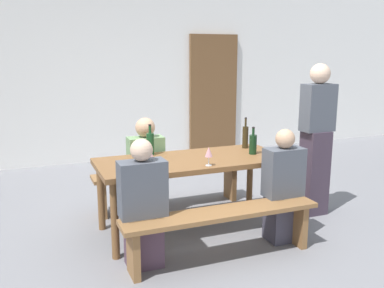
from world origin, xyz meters
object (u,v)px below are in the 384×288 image
wine_bottle_0 (245,137)px  seated_guest_near_0 (143,208)px  seated_guest_far_0 (146,170)px  wine_bottle_1 (150,143)px  wine_glass_0 (209,152)px  bench_near (222,222)px  standing_host (316,142)px  tasting_table (192,167)px  seated_guest_near_1 (283,189)px  wine_glass_1 (150,153)px  bench_far (170,178)px  wine_bottle_2 (253,144)px  wooden_door (213,95)px

wine_bottle_0 → seated_guest_near_0: bearing=-150.4°
seated_guest_far_0 → wine_bottle_1: bearing=-4.0°
wine_bottle_1 → wine_glass_0: 0.73m
bench_near → standing_host: bearing=23.6°
tasting_table → seated_guest_near_1: seated_guest_near_1 is taller
wine_glass_1 → seated_guest_near_1: size_ratio=0.13×
bench_near → wine_bottle_1: size_ratio=5.57×
bench_far → wine_bottle_1: size_ratio=5.57×
tasting_table → seated_guest_near_0: seated_guest_near_0 is taller
seated_guest_far_0 → tasting_table: bearing=30.2°
wine_glass_0 → standing_host: bearing=9.5°
bench_near → wine_glass_1: size_ratio=12.07×
seated_guest_near_1 → wine_glass_1: bearing=66.4°
bench_near → seated_guest_near_1: seated_guest_near_1 is taller
wine_bottle_2 → standing_host: bearing=-1.9°
wine_bottle_0 → standing_host: (0.71, -0.31, -0.05)m
wine_bottle_1 → wine_bottle_2: (1.00, -0.36, -0.01)m
bench_near → wine_glass_1: wine_glass_1 is taller
standing_host → wine_bottle_2: bearing=-1.9°
wooden_door → bench_near: size_ratio=1.18×
wine_bottle_0 → standing_host: size_ratio=0.20×
seated_guest_far_0 → standing_host: size_ratio=0.66×
bench_far → wine_bottle_0: 1.01m
bench_near → wine_glass_1: 0.94m
wine_bottle_2 → bench_far: bearing=131.5°
wine_glass_0 → seated_guest_near_0: (-0.71, -0.25, -0.36)m
wine_bottle_0 → wine_glass_1: size_ratio=2.31×
wine_bottle_0 → standing_host: 0.78m
wine_bottle_0 → seated_guest_near_0: (-1.39, -0.79, -0.36)m
wine_glass_0 → seated_guest_far_0: (-0.37, 0.86, -0.35)m
bench_near → standing_host: size_ratio=1.06×
bench_far → tasting_table: bearing=-90.0°
standing_host → seated_guest_far_0: bearing=-19.5°
wooden_door → seated_guest_near_1: bearing=-104.5°
bench_far → wine_bottle_2: bearing=-48.5°
tasting_table → wooden_door: bearing=62.0°
wooden_door → tasting_table: bearing=-118.0°
wine_glass_1 → standing_host: 1.89m
wine_bottle_1 → seated_guest_near_0: size_ratio=0.29×
bench_near → wine_glass_1: bearing=124.4°
seated_guest_near_1 → seated_guest_far_0: seated_guest_far_0 is taller
tasting_table → wine_glass_1: (-0.45, -0.05, 0.19)m
wine_glass_0 → wine_bottle_1: bearing=121.9°
wine_bottle_1 → seated_guest_near_0: seated_guest_near_0 is taller
bench_far → seated_guest_near_1: 1.45m
bench_near → wine_glass_0: size_ratio=9.87×
bench_near → wine_bottle_1: 1.19m
wooden_door → seated_guest_near_0: bearing=-122.3°
seated_guest_near_0 → seated_guest_near_1: bearing=-90.0°
tasting_table → seated_guest_far_0: 0.66m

